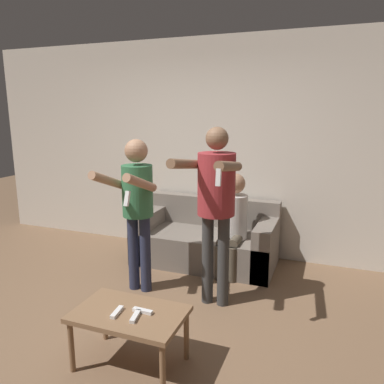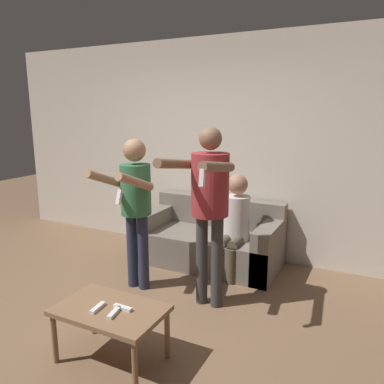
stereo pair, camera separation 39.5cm
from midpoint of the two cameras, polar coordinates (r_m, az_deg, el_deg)
ground_plane at (r=3.40m, az=-14.13°, el=-20.39°), size 14.00×14.00×0.00m
wall_back at (r=4.80m, az=-0.25°, el=6.72°), size 6.40×0.06×2.70m
couch at (r=4.59m, az=-0.32°, el=-7.51°), size 1.67×0.81×0.75m
person_standing_left at (r=3.74m, az=-11.44°, el=-1.18°), size 0.42×0.68×1.55m
person_standing_right at (r=3.36m, az=0.26°, el=-0.58°), size 0.46×0.78×1.68m
person_seated at (r=4.21m, az=3.62°, el=-4.30°), size 0.29×0.52×1.13m
coffee_table at (r=2.87m, az=-13.65°, el=-18.27°), size 0.79×0.49×0.42m
remote_near at (r=2.76m, az=-12.94°, el=-18.09°), size 0.06×0.15×0.02m
remote_mid at (r=2.83m, az=-15.51°, el=-17.33°), size 0.05×0.15×0.02m
remote_far at (r=2.81m, az=-11.75°, el=-17.42°), size 0.15×0.04×0.02m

